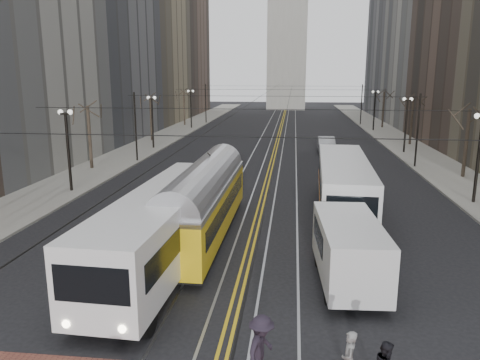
% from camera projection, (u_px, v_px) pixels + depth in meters
% --- Properties ---
extents(ground, '(260.00, 260.00, 0.00)m').
position_uv_depth(ground, '(224.00, 347.00, 14.47)').
color(ground, black).
rests_on(ground, ground).
extents(sidewalk_left, '(5.00, 140.00, 0.15)m').
position_uv_depth(sidewalk_left, '(160.00, 139.00, 59.71)').
color(sidewalk_left, gray).
rests_on(sidewalk_left, ground).
extents(sidewalk_right, '(5.00, 140.00, 0.15)m').
position_uv_depth(sidewalk_right, '(402.00, 143.00, 56.39)').
color(sidewalk_right, gray).
rests_on(sidewalk_right, ground).
extents(streetcar_rails, '(4.80, 130.00, 0.02)m').
position_uv_depth(streetcar_rails, '(277.00, 142.00, 58.06)').
color(streetcar_rails, gray).
rests_on(streetcar_rails, ground).
extents(centre_lines, '(0.42, 130.00, 0.01)m').
position_uv_depth(centre_lines, '(277.00, 142.00, 58.06)').
color(centre_lines, gold).
rests_on(centre_lines, ground).
extents(building_left_mid, '(16.00, 20.00, 34.00)m').
position_uv_depth(building_left_mid, '(75.00, 2.00, 58.08)').
color(building_left_mid, slate).
rests_on(building_left_mid, ground).
extents(building_left_far, '(16.00, 20.00, 40.00)m').
position_uv_depth(building_left_far, '(162.00, 15.00, 96.17)').
color(building_left_far, brown).
rests_on(building_left_far, ground).
extents(building_right_far, '(16.00, 20.00, 40.00)m').
position_uv_depth(building_right_far, '(418.00, 12.00, 90.52)').
color(building_right_far, slate).
rests_on(building_right_far, ground).
extents(lamp_posts, '(27.60, 57.20, 5.60)m').
position_uv_depth(lamp_posts, '(271.00, 137.00, 41.70)').
color(lamp_posts, black).
rests_on(lamp_posts, ground).
extents(street_trees, '(31.68, 53.28, 5.60)m').
position_uv_depth(street_trees, '(274.00, 128.00, 48.00)').
color(street_trees, '#382D23').
rests_on(street_trees, ground).
extents(trolley_wires, '(25.96, 120.00, 6.60)m').
position_uv_depth(trolley_wires, '(274.00, 119.00, 47.38)').
color(trolley_wires, black).
rests_on(trolley_wires, ground).
extents(transit_bus, '(3.43, 13.53, 3.35)m').
position_uv_depth(transit_bus, '(164.00, 230.00, 20.24)').
color(transit_bus, white).
rests_on(transit_bus, ground).
extents(streetcar, '(2.57, 12.98, 3.05)m').
position_uv_depth(streetcar, '(205.00, 208.00, 24.09)').
color(streetcar, yellow).
rests_on(streetcar, ground).
extents(rear_bus, '(3.28, 12.77, 3.30)m').
position_uv_depth(rear_bus, '(343.00, 188.00, 27.83)').
color(rear_bus, silver).
rests_on(rear_bus, ground).
extents(cargo_van, '(2.60, 6.03, 2.62)m').
position_uv_depth(cargo_van, '(349.00, 253.00, 18.55)').
color(cargo_van, silver).
rests_on(cargo_van, ground).
extents(sedan_grey, '(2.10, 4.30, 1.41)m').
position_uv_depth(sedan_grey, '(352.00, 177.00, 34.92)').
color(sedan_grey, '#43464B').
rests_on(sedan_grey, ground).
extents(sedan_silver, '(1.80, 5.06, 1.66)m').
position_uv_depth(sedan_silver, '(326.00, 145.00, 50.08)').
color(sedan_silver, '#95979C').
rests_on(sedan_silver, ground).
extents(pedestrian_b, '(0.43, 0.62, 1.65)m').
position_uv_depth(pedestrian_b, '(349.00, 360.00, 12.42)').
color(pedestrian_b, slate).
rests_on(pedestrian_b, crosswalk_band).
extents(pedestrian_d, '(1.09, 1.43, 1.95)m').
position_uv_depth(pedestrian_d, '(261.00, 349.00, 12.66)').
color(pedestrian_d, black).
rests_on(pedestrian_d, crosswalk_band).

